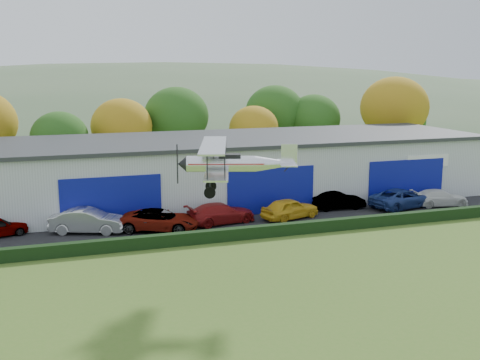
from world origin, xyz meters
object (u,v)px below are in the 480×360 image
object	(u,v)px
car_3	(221,213)
car_7	(440,198)
car_4	(290,208)
hangar	(246,167)
car_2	(160,220)
car_6	(402,198)
biplane	(231,162)
car_1	(88,221)
car_5	(338,200)

from	to	relation	value
car_3	car_7	xyz separation A→B (m)	(18.34, -0.42, -0.07)
car_3	car_4	distance (m)	5.24
hangar	car_4	bearing A→B (deg)	-84.91
car_2	car_3	xyz separation A→B (m)	(4.51, 0.55, -0.00)
car_4	car_2	bearing A→B (deg)	74.30
car_3	car_6	bearing A→B (deg)	-100.50
car_2	car_4	world-z (taller)	car_4
biplane	car_2	bearing A→B (deg)	117.36
car_7	car_2	bearing A→B (deg)	99.46
hangar	car_6	distance (m)	13.18
car_1	car_6	size ratio (longest dim) A/B	0.91
car_6	car_3	bearing A→B (deg)	75.26
hangar	car_6	size ratio (longest dim) A/B	7.32
car_2	car_6	size ratio (longest dim) A/B	0.96
hangar	car_1	xyz separation A→B (m)	(-13.74, -7.19, -1.78)
car_3	car_5	size ratio (longest dim) A/B	1.19
car_3	car_5	world-z (taller)	car_3
car_1	biplane	bearing A→B (deg)	-131.18
car_1	car_4	distance (m)	14.48
car_5	biplane	distance (m)	18.51
car_1	car_4	size ratio (longest dim) A/B	1.11
car_1	car_2	size ratio (longest dim) A/B	0.94
car_4	car_6	xyz separation A→B (m)	(9.82, 0.33, -0.00)
car_1	car_2	world-z (taller)	car_1
car_5	biplane	size ratio (longest dim) A/B	0.61
car_4	car_6	bearing A→B (deg)	-104.80
car_2	car_7	distance (m)	22.86
car_3	car_5	bearing A→B (deg)	-93.70
car_1	car_6	xyz separation A→B (m)	(24.27, -0.53, -0.06)
car_3	car_7	bearing A→B (deg)	-101.65
car_1	car_6	distance (m)	24.27
car_7	car_6	bearing A→B (deg)	92.59
biplane	car_6	bearing A→B (deg)	49.41
car_3	car_4	xyz separation A→B (m)	(5.23, -0.37, 0.04)
hangar	biplane	xyz separation A→B (m)	(-7.17, -18.77, 3.69)
car_1	car_7	world-z (taller)	car_1
car_5	car_6	bearing A→B (deg)	-99.61
biplane	car_5	bearing A→B (deg)	61.45
car_1	car_6	bearing A→B (deg)	-71.95
car_2	biplane	world-z (taller)	biplane
car_2	car_4	distance (m)	9.74
car_1	car_2	xyz separation A→B (m)	(4.71, -1.04, -0.09)
car_6	car_4	bearing A→B (deg)	77.33
car_6	car_7	bearing A→B (deg)	-111.14
car_4	car_5	xyz separation A→B (m)	(4.80, 1.54, -0.07)
car_7	biplane	world-z (taller)	biplane
car_1	biplane	world-z (taller)	biplane
car_1	biplane	xyz separation A→B (m)	(6.56, -11.59, 5.47)
car_3	biplane	xyz separation A→B (m)	(-2.66, -11.10, 5.56)
hangar	car_5	distance (m)	8.74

